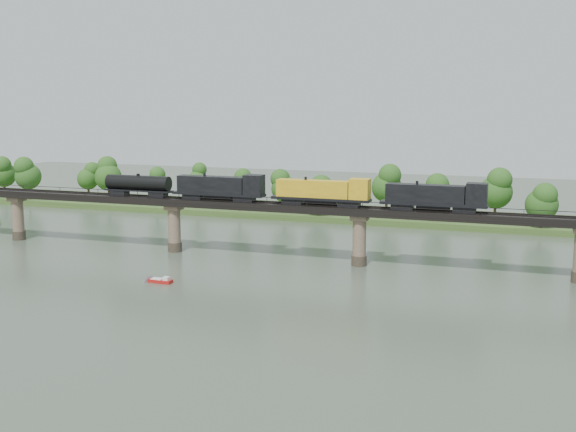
% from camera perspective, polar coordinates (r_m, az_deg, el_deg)
% --- Properties ---
extents(ground, '(400.00, 400.00, 0.00)m').
position_cam_1_polar(ground, '(113.44, 2.12, -7.26)').
color(ground, '#384637').
rests_on(ground, ground).
extents(far_bank, '(300.00, 24.00, 1.60)m').
position_cam_1_polar(far_bank, '(194.27, 9.35, -0.09)').
color(far_bank, '#345020').
rests_on(far_bank, ground).
extents(bridge, '(236.00, 30.00, 11.50)m').
position_cam_1_polar(bridge, '(140.32, 5.66, -1.74)').
color(bridge, '#473A2D').
rests_on(bridge, ground).
extents(bridge_superstructure, '(220.00, 4.90, 0.75)m').
position_cam_1_polar(bridge_superstructure, '(139.23, 5.70, 0.81)').
color(bridge_superstructure, black).
rests_on(bridge_superstructure, bridge).
extents(far_treeline, '(289.06, 17.54, 13.60)m').
position_cam_1_polar(far_treeline, '(190.26, 6.75, 2.22)').
color(far_treeline, '#382619').
rests_on(far_treeline, far_bank).
extents(freight_train, '(79.88, 3.11, 5.50)m').
position_cam_1_polar(freight_train, '(142.98, -0.12, 2.03)').
color(freight_train, black).
rests_on(freight_train, bridge).
extents(motorboat, '(4.32, 1.73, 1.19)m').
position_cam_1_polar(motorboat, '(129.89, -10.01, -5.04)').
color(motorboat, '#AE1713').
rests_on(motorboat, ground).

